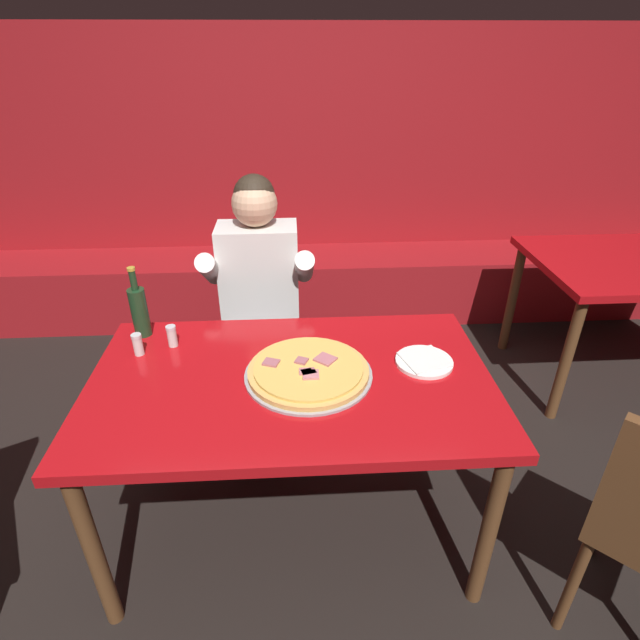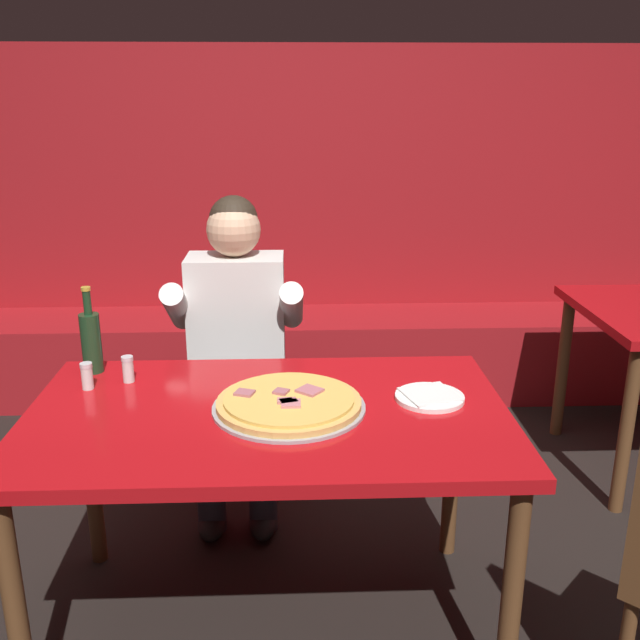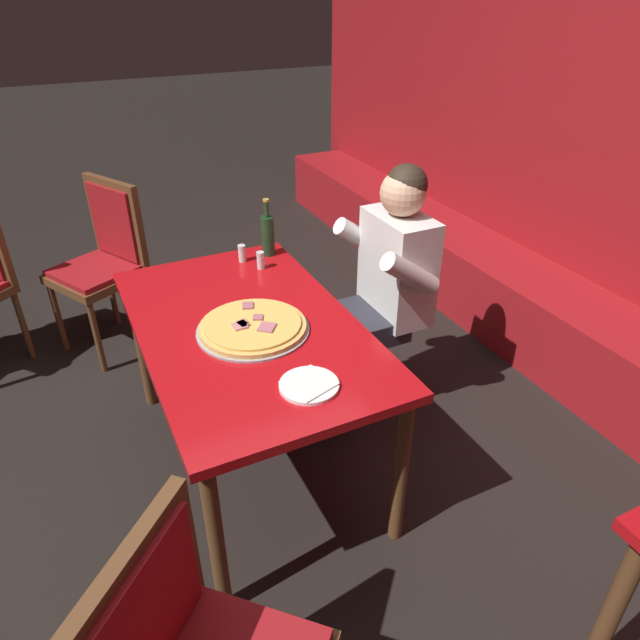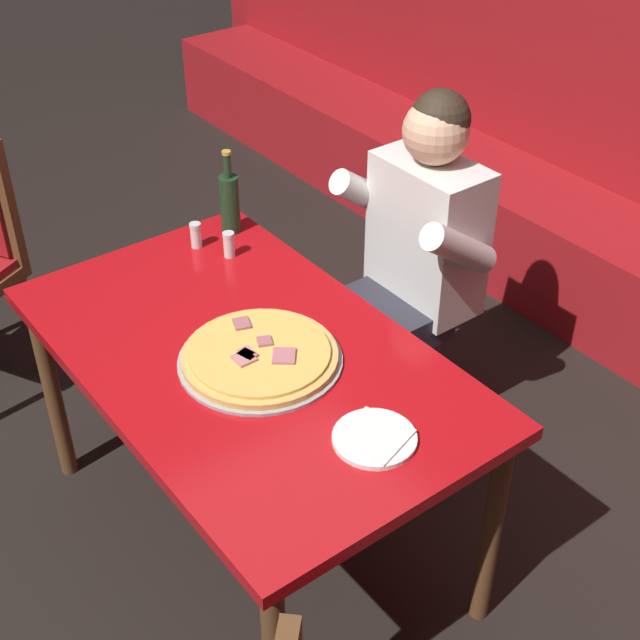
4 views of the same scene
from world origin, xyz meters
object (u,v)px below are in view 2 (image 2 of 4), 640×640
at_px(pizza, 289,403).
at_px(beer_bottle, 91,340).
at_px(diner_seated_blue_shirt, 236,344).
at_px(shaker_oregano, 128,370).
at_px(shaker_black_pepper, 87,377).
at_px(main_dining_table, 268,435).
at_px(plate_white_paper, 430,397).

height_order(pizza, beer_bottle, beer_bottle).
bearing_deg(diner_seated_blue_shirt, shaker_oregano, -121.54).
height_order(pizza, shaker_oregano, shaker_oregano).
height_order(shaker_oregano, diner_seated_blue_shirt, diner_seated_blue_shirt).
relative_size(beer_bottle, shaker_black_pepper, 3.40).
xyz_separation_m(main_dining_table, pizza, (0.06, 0.01, 0.10)).
bearing_deg(main_dining_table, shaker_oregano, 152.63).
xyz_separation_m(plate_white_paper, shaker_black_pepper, (-1.06, 0.12, 0.03)).
bearing_deg(shaker_oregano, plate_white_paper, -10.75).
relative_size(pizza, plate_white_paper, 2.15).
xyz_separation_m(pizza, shaker_black_pepper, (-0.63, 0.17, 0.02)).
bearing_deg(plate_white_paper, shaker_black_pepper, 173.27).
bearing_deg(plate_white_paper, main_dining_table, -173.47).
bearing_deg(shaker_black_pepper, main_dining_table, -17.63).
xyz_separation_m(plate_white_paper, beer_bottle, (-1.08, 0.27, 0.10)).
xyz_separation_m(shaker_black_pepper, diner_seated_blue_shirt, (0.42, 0.55, -0.09)).
relative_size(pizza, shaker_oregano, 5.26).
bearing_deg(shaker_black_pepper, beer_bottle, 97.68).
bearing_deg(beer_bottle, plate_white_paper, -14.16).
distance_m(shaker_oregano, diner_seated_blue_shirt, 0.59).
bearing_deg(pizza, shaker_oregano, 156.12).
distance_m(beer_bottle, shaker_black_pepper, 0.16).
relative_size(main_dining_table, beer_bottle, 4.85).
distance_m(plate_white_paper, shaker_oregano, 0.96).
distance_m(shaker_black_pepper, shaker_oregano, 0.13).
distance_m(plate_white_paper, beer_bottle, 1.12).
relative_size(pizza, shaker_black_pepper, 5.26).
xyz_separation_m(pizza, shaker_oregano, (-0.52, 0.23, 0.02)).
relative_size(main_dining_table, plate_white_paper, 6.74).
relative_size(beer_bottle, shaker_oregano, 3.40).
distance_m(main_dining_table, diner_seated_blue_shirt, 0.75).
bearing_deg(pizza, plate_white_paper, 6.63).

